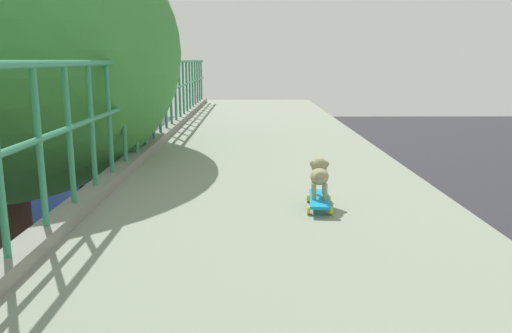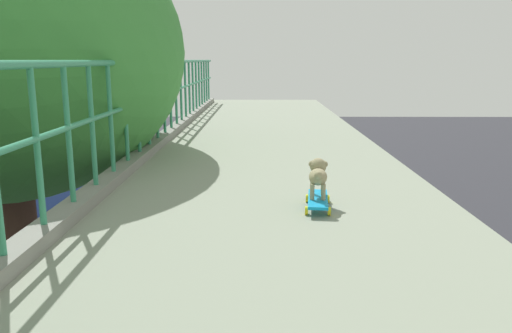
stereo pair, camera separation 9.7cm
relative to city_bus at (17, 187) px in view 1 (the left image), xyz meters
The scene contains 3 objects.
city_bus is the anchor object (origin of this frame).
toy_skateboard 18.85m from the city_bus, 57.46° to the right, with size 0.25×0.57×0.09m.
small_dog 18.85m from the city_bus, 57.35° to the right, with size 0.18×0.36×0.31m.
Camera 1 is at (1.14, -1.32, 6.82)m, focal length 35.25 mm.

